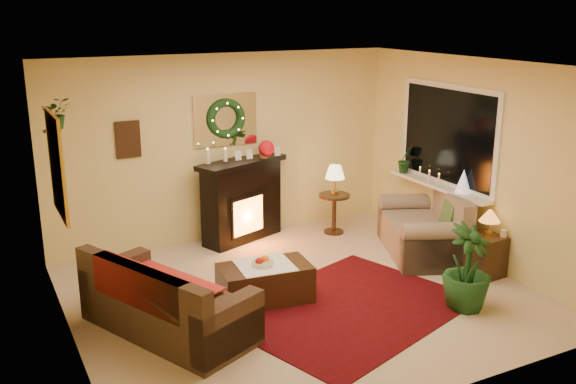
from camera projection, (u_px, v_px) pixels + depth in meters
name	position (u px, v px, depth m)	size (l,w,h in m)	color
floor	(302.00, 296.00, 7.35)	(5.00, 5.00, 0.00)	beige
ceiling	(303.00, 66.00, 6.63)	(5.00, 5.00, 0.00)	white
wall_back	(226.00, 148.00, 8.92)	(5.00, 5.00, 0.00)	#EFD88C
wall_front	(438.00, 255.00, 5.07)	(5.00, 5.00, 0.00)	#EFD88C
wall_left	(64.00, 220.00, 5.90)	(4.50, 4.50, 0.00)	#EFD88C
wall_right	(477.00, 162.00, 8.09)	(4.50, 4.50, 0.00)	#EFD88C
area_rug	(348.00, 308.00, 7.03)	(2.53, 1.90, 0.01)	#570B16
sofa	(168.00, 292.00, 6.45)	(0.82, 1.87, 0.80)	#533320
red_throw	(155.00, 285.00, 6.55)	(0.78, 1.27, 0.02)	red
fireplace	(242.00, 202.00, 9.00)	(1.19, 0.38, 1.09)	black
poinsettia	(266.00, 148.00, 8.90)	(0.22, 0.22, 0.22)	red
mantel_candle_a	(208.00, 156.00, 8.59)	(0.07, 0.07, 0.20)	white
mantel_candle_b	(225.00, 155.00, 8.66)	(0.06, 0.06, 0.17)	beige
mantel_mirror	(225.00, 120.00, 8.79)	(0.92, 0.02, 0.72)	white
wreath	(227.00, 119.00, 8.75)	(0.55, 0.55, 0.11)	#194719
wall_art	(128.00, 139.00, 8.24)	(0.32, 0.03, 0.48)	#381E11
gold_mirror	(57.00, 165.00, 6.04)	(0.03, 0.84, 1.00)	gold
hanging_plant	(58.00, 128.00, 6.68)	(0.33, 0.28, 0.36)	#194719
loveseat	(422.00, 223.00, 8.52)	(0.88, 1.51, 0.88)	tan
window_frame	(448.00, 136.00, 8.48)	(0.03, 1.86, 1.36)	white
window_glass	(447.00, 136.00, 8.48)	(0.02, 1.70, 1.22)	black
window_sill	(438.00, 186.00, 8.63)	(0.22, 1.86, 0.04)	white
mini_tree	(463.00, 181.00, 8.21)	(0.21, 0.21, 0.31)	white
sill_plant	(405.00, 160.00, 9.18)	(0.28, 0.22, 0.51)	black
side_table_round	(334.00, 212.00, 9.33)	(0.45, 0.45, 0.58)	black
lamp_cream	(335.00, 175.00, 9.18)	(0.28, 0.28, 0.43)	beige
end_table_square	(483.00, 255.00, 7.85)	(0.42, 0.42, 0.51)	#4F2517
lamp_tiffany	(490.00, 218.00, 7.72)	(0.26, 0.26, 0.38)	orange
coffee_table	(265.00, 283.00, 7.17)	(1.01, 0.56, 0.42)	brown
fruit_bowl	(263.00, 264.00, 7.09)	(0.24, 0.24, 0.06)	beige
floor_palm	(467.00, 270.00, 6.93)	(1.59, 1.59, 2.85)	#19371C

